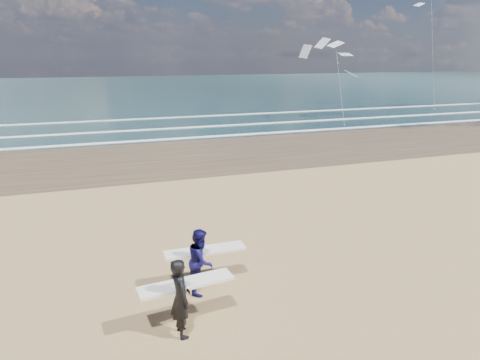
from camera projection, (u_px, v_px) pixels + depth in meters
name	position (u px, v px, depth m)	size (l,w,h in m)	color
wet_sand_strip	(404.00, 137.00, 32.69)	(220.00, 12.00, 0.01)	#453325
ocean	(214.00, 88.00, 81.70)	(220.00, 100.00, 0.02)	#183335
foam_breakers	(335.00, 119.00, 41.84)	(220.00, 11.70, 0.05)	white
surfer_near	(181.00, 296.00, 9.44)	(2.24, 1.08, 1.86)	black
surfer_far	(201.00, 260.00, 11.25)	(2.20, 1.14, 1.75)	#0E0C45
kite_1	(338.00, 69.00, 39.59)	(6.37, 4.80, 8.24)	slate
kite_5	(432.00, 40.00, 49.37)	(4.95, 4.64, 14.70)	slate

